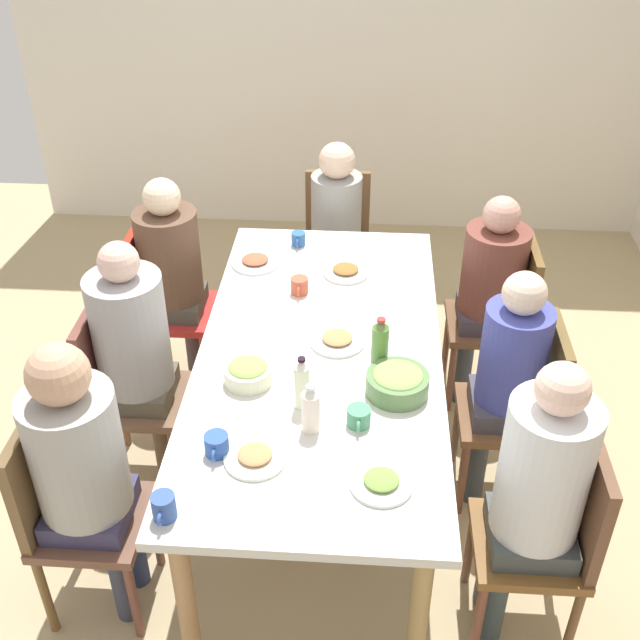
{
  "coord_description": "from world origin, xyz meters",
  "views": [
    {
      "loc": [
        2.66,
        0.18,
        2.74
      ],
      "look_at": [
        0.0,
        0.0,
        0.92
      ],
      "focal_mm": 43.92,
      "sensor_mm": 36.0,
      "label": 1
    }
  ],
  "objects_px": {
    "cup_0": "(299,286)",
    "person_1": "(336,220)",
    "person_5": "(508,370)",
    "bowl_0": "(248,372)",
    "person_6": "(490,282)",
    "plate_2": "(381,482)",
    "plate_1": "(255,262)",
    "person_4": "(172,267)",
    "cup_1": "(164,507)",
    "chair_1": "(337,239)",
    "person_0": "(81,461)",
    "plate_3": "(337,340)",
    "cup_2": "(359,417)",
    "bottle_2": "(380,346)",
    "chair_5": "(524,404)",
    "person_2": "(135,345)",
    "bottle_0": "(310,409)",
    "cup_3": "(217,445)",
    "chair_0": "(69,507)",
    "chair_2": "(122,387)",
    "chair_3": "(553,533)",
    "plate_0": "(255,457)",
    "bottle_1": "(302,384)",
    "plate_4": "(346,271)",
    "chair_4": "(160,301)",
    "chair_6": "(503,313)",
    "dining_table": "(320,363)",
    "cup_4": "(298,239)",
    "bowl_1": "(398,382)"
  },
  "relations": [
    {
      "from": "chair_5",
      "to": "person_4",
      "type": "bearing_deg",
      "value": -112.82
    },
    {
      "from": "chair_5",
      "to": "person_5",
      "type": "distance_m",
      "value": 0.2
    },
    {
      "from": "dining_table",
      "to": "cup_0",
      "type": "height_order",
      "value": "cup_0"
    },
    {
      "from": "person_6",
      "to": "cup_2",
      "type": "xyz_separation_m",
      "value": [
        1.18,
        -0.63,
        0.1
      ]
    },
    {
      "from": "bowl_0",
      "to": "plate_4",
      "type": "bearing_deg",
      "value": 157.69
    },
    {
      "from": "chair_2",
      "to": "chair_3",
      "type": "bearing_deg",
      "value": 68.22
    },
    {
      "from": "bowl_0",
      "to": "bowl_1",
      "type": "bearing_deg",
      "value": 86.99
    },
    {
      "from": "cup_1",
      "to": "bottle_2",
      "type": "height_order",
      "value": "bottle_2"
    },
    {
      "from": "chair_2",
      "to": "person_1",
      "type": "bearing_deg",
      "value": 146.67
    },
    {
      "from": "plate_1",
      "to": "person_1",
      "type": "bearing_deg",
      "value": 150.78
    },
    {
      "from": "plate_3",
      "to": "cup_3",
      "type": "xyz_separation_m",
      "value": [
        0.7,
        -0.4,
        0.03
      ]
    },
    {
      "from": "person_4",
      "to": "cup_2",
      "type": "distance_m",
      "value": 1.53
    },
    {
      "from": "plate_3",
      "to": "cup_0",
      "type": "relative_size",
      "value": 2.02
    },
    {
      "from": "person_1",
      "to": "bottle_2",
      "type": "xyz_separation_m",
      "value": [
        1.48,
        0.25,
        0.2
      ]
    },
    {
      "from": "person_0",
      "to": "person_2",
      "type": "relative_size",
      "value": 1.01
    },
    {
      "from": "plate_1",
      "to": "bowl_0",
      "type": "distance_m",
      "value": 0.93
    },
    {
      "from": "chair_5",
      "to": "plate_1",
      "type": "relative_size",
      "value": 3.76
    },
    {
      "from": "chair_0",
      "to": "person_4",
      "type": "relative_size",
      "value": 0.75
    },
    {
      "from": "person_1",
      "to": "cup_1",
      "type": "xyz_separation_m",
      "value": [
        2.31,
        -0.44,
        0.12
      ]
    },
    {
      "from": "person_6",
      "to": "plate_2",
      "type": "distance_m",
      "value": 1.58
    },
    {
      "from": "person_2",
      "to": "person_4",
      "type": "xyz_separation_m",
      "value": [
        -0.71,
        0.0,
        -0.03
      ]
    },
    {
      "from": "chair_5",
      "to": "cup_1",
      "type": "xyz_separation_m",
      "value": [
        0.96,
        -1.33,
        0.3
      ]
    },
    {
      "from": "chair_4",
      "to": "plate_4",
      "type": "relative_size",
      "value": 3.95
    },
    {
      "from": "plate_4",
      "to": "bottle_0",
      "type": "relative_size",
      "value": 1.11
    },
    {
      "from": "cup_0",
      "to": "bottle_2",
      "type": "height_order",
      "value": "bottle_2"
    },
    {
      "from": "person_6",
      "to": "bottle_1",
      "type": "distance_m",
      "value": 1.39
    },
    {
      "from": "person_1",
      "to": "cup_1",
      "type": "bearing_deg",
      "value": -10.83
    },
    {
      "from": "chair_4",
      "to": "cup_2",
      "type": "xyz_separation_m",
      "value": [
        1.18,
        1.07,
        0.29
      ]
    },
    {
      "from": "plate_3",
      "to": "bottle_2",
      "type": "bearing_deg",
      "value": 46.19
    },
    {
      "from": "chair_5",
      "to": "person_6",
      "type": "xyz_separation_m",
      "value": [
        -0.71,
        -0.09,
        0.19
      ]
    },
    {
      "from": "person_0",
      "to": "chair_1",
      "type": "xyz_separation_m",
      "value": [
        -2.16,
        0.8,
        -0.25
      ]
    },
    {
      "from": "plate_4",
      "to": "person_4",
      "type": "bearing_deg",
      "value": -95.34
    },
    {
      "from": "plate_1",
      "to": "cup_0",
      "type": "relative_size",
      "value": 2.04
    },
    {
      "from": "plate_1",
      "to": "plate_3",
      "type": "relative_size",
      "value": 1.01
    },
    {
      "from": "person_0",
      "to": "bottle_1",
      "type": "distance_m",
      "value": 0.84
    },
    {
      "from": "plate_0",
      "to": "bowl_0",
      "type": "distance_m",
      "value": 0.45
    },
    {
      "from": "plate_2",
      "to": "cup_1",
      "type": "relative_size",
      "value": 1.91
    },
    {
      "from": "dining_table",
      "to": "cup_4",
      "type": "distance_m",
      "value": 0.92
    },
    {
      "from": "bottle_0",
      "to": "person_6",
      "type": "bearing_deg",
      "value": 146.51
    },
    {
      "from": "person_5",
      "to": "bowl_0",
      "type": "distance_m",
      "value": 1.1
    },
    {
      "from": "chair_6",
      "to": "person_5",
      "type": "bearing_deg",
      "value": -7.36
    },
    {
      "from": "person_4",
      "to": "cup_1",
      "type": "height_order",
      "value": "person_4"
    },
    {
      "from": "plate_2",
      "to": "cup_2",
      "type": "xyz_separation_m",
      "value": [
        -0.3,
        -0.09,
        0.02
      ]
    },
    {
      "from": "person_4",
      "to": "plate_1",
      "type": "bearing_deg",
      "value": 87.29
    },
    {
      "from": "person_5",
      "to": "bottle_0",
      "type": "bearing_deg",
      "value": -58.03
    },
    {
      "from": "plate_1",
      "to": "bottle_0",
      "type": "xyz_separation_m",
      "value": [
        1.19,
        0.37,
        0.08
      ]
    },
    {
      "from": "person_2",
      "to": "bowl_0",
      "type": "height_order",
      "value": "person_2"
    },
    {
      "from": "chair_1",
      "to": "person_4",
      "type": "bearing_deg",
      "value": -47.47
    },
    {
      "from": "plate_0",
      "to": "chair_1",
      "type": "bearing_deg",
      "value": 175.03
    },
    {
      "from": "cup_0",
      "to": "person_1",
      "type": "bearing_deg",
      "value": 172.14
    }
  ]
}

